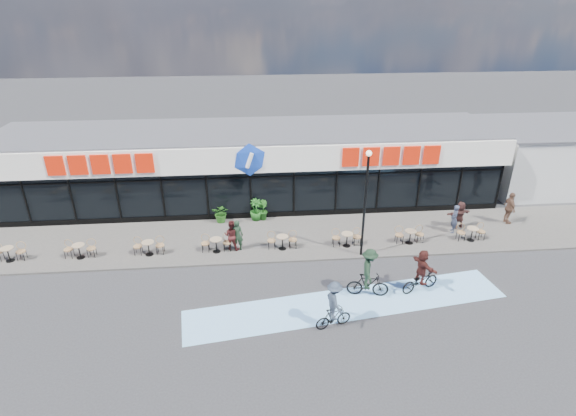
{
  "coord_description": "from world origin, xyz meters",
  "views": [
    {
      "loc": [
        0.07,
        -16.89,
        12.03
      ],
      "look_at": [
        1.85,
        3.5,
        2.3
      ],
      "focal_mm": 28.0,
      "sensor_mm": 36.0,
      "label": 1
    }
  ],
  "objects": [
    {
      "name": "pedestrian_a",
      "position": [
        11.09,
        4.23,
        0.91
      ],
      "size": [
        0.49,
        0.65,
        1.62
      ],
      "primitive_type": "imported",
      "rotation": [
        0.0,
        0.0,
        -1.76
      ],
      "color": "#2F364A",
      "rests_on": "sidewalk"
    },
    {
      "name": "potted_plant_mid",
      "position": [
        -1.74,
        6.58,
        0.66
      ],
      "size": [
        1.22,
        1.13,
        1.11
      ],
      "primitive_type": "imported",
      "rotation": [
        0.0,
        0.0,
        5.98
      ],
      "color": "#255C1A",
      "rests_on": "sidewalk"
    },
    {
      "name": "neighbour_building",
      "position": [
        20.5,
        11.0,
        2.06
      ],
      "size": [
        9.2,
        7.2,
        4.11
      ],
      "color": "beige",
      "rests_on": "ground"
    },
    {
      "name": "bistro_set_1",
      "position": [
        -8.62,
        3.3,
        0.56
      ],
      "size": [
        1.54,
        0.62,
        0.9
      ],
      "color": "tan",
      "rests_on": "sidewalk"
    },
    {
      "name": "ground",
      "position": [
        0.0,
        0.0,
        0.0
      ],
      "size": [
        120.0,
        120.0,
        0.0
      ],
      "primitive_type": "plane",
      "color": "#28282B",
      "rests_on": "ground"
    },
    {
      "name": "potted_plant_left",
      "position": [
        0.25,
        6.69,
        0.74
      ],
      "size": [
        0.98,
        0.98,
        1.28
      ],
      "primitive_type": "imported",
      "rotation": [
        0.0,
        0.0,
        0.51
      ],
      "color": "#184C15",
      "rests_on": "sidewalk"
    },
    {
      "name": "bistro_set_2",
      "position": [
        -5.24,
        3.3,
        0.56
      ],
      "size": [
        1.54,
        0.62,
        0.9
      ],
      "color": "tan",
      "rests_on": "sidewalk"
    },
    {
      "name": "bistro_set_0",
      "position": [
        -12.01,
        3.3,
        0.56
      ],
      "size": [
        1.54,
        0.62,
        0.9
      ],
      "color": "tan",
      "rests_on": "sidewalk"
    },
    {
      "name": "lamp_post",
      "position": [
        5.46,
        2.3,
        3.36
      ],
      "size": [
        0.28,
        0.28,
        5.53
      ],
      "color": "black",
      "rests_on": "sidewalk"
    },
    {
      "name": "bistro_set_5",
      "position": [
        4.92,
        3.3,
        0.56
      ],
      "size": [
        1.54,
        0.62,
        0.9
      ],
      "color": "tan",
      "rests_on": "sidewalk"
    },
    {
      "name": "sidewalk",
      "position": [
        0.0,
        4.5,
        0.05
      ],
      "size": [
        44.0,
        5.0,
        0.1
      ],
      "primitive_type": "cube",
      "color": "#4F4C46",
      "rests_on": "ground"
    },
    {
      "name": "bike_lane",
      "position": [
        4.0,
        -1.5,
        0.01
      ],
      "size": [
        14.17,
        4.13,
        0.01
      ],
      "primitive_type": "cube",
      "rotation": [
        0.0,
        0.0,
        0.14
      ],
      "color": "#7CB8EA",
      "rests_on": "ground"
    },
    {
      "name": "bistro_set_6",
      "position": [
        8.3,
        3.3,
        0.56
      ],
      "size": [
        1.54,
        0.62,
        0.9
      ],
      "color": "tan",
      "rests_on": "sidewalk"
    },
    {
      "name": "pedestrian_c",
      "position": [
        11.63,
        4.72,
        0.89
      ],
      "size": [
        1.53,
        0.78,
        1.58
      ],
      "primitive_type": "imported",
      "rotation": [
        0.0,
        0.0,
        3.36
      ],
      "color": "#4C2A27",
      "rests_on": "sidewalk"
    },
    {
      "name": "patron_left",
      "position": [
        -0.77,
        3.37,
        0.94
      ],
      "size": [
        0.66,
        0.49,
        1.67
      ],
      "primitive_type": "imported",
      "rotation": [
        0.0,
        0.0,
        2.99
      ],
      "color": "#1A301D",
      "rests_on": "sidewalk"
    },
    {
      "name": "bistro_set_3",
      "position": [
        -1.85,
        3.3,
        0.56
      ],
      "size": [
        1.54,
        0.62,
        0.9
      ],
      "color": "tan",
      "rests_on": "sidewalk"
    },
    {
      "name": "cyclist_b",
      "position": [
        7.39,
        -0.8,
        0.86
      ],
      "size": [
        2.01,
        1.56,
        2.06
      ],
      "color": "black",
      "rests_on": "ground"
    },
    {
      "name": "patron_right",
      "position": [
        -1.06,
        3.42,
        0.92
      ],
      "size": [
        0.93,
        0.81,
        1.64
      ],
      "primitive_type": "imported",
      "rotation": [
        0.0,
        0.0,
        2.86
      ],
      "color": "#451819",
      "rests_on": "sidewalk"
    },
    {
      "name": "bistro_set_4",
      "position": [
        1.53,
        3.3,
        0.56
      ],
      "size": [
        1.54,
        0.62,
        0.9
      ],
      "color": "tan",
      "rests_on": "sidewalk"
    },
    {
      "name": "cyclist_c",
      "position": [
        3.1,
        -2.91,
        0.99
      ],
      "size": [
        1.58,
        1.21,
        2.12
      ],
      "color": "black",
      "rests_on": "ground"
    },
    {
      "name": "potted_plant_right",
      "position": [
        0.64,
        6.74,
        0.68
      ],
      "size": [
        0.73,
        0.79,
        1.17
      ],
      "primitive_type": "imported",
      "rotation": [
        0.0,
        0.0,
        1.97
      ],
      "color": "#1C4F16",
      "rests_on": "sidewalk"
    },
    {
      "name": "building",
      "position": [
        -0.0,
        9.93,
        2.34
      ],
      "size": [
        30.6,
        6.57,
        4.75
      ],
      "color": "black",
      "rests_on": "ground"
    },
    {
      "name": "pedestrian_b",
      "position": [
        14.67,
        5.0,
        1.05
      ],
      "size": [
        0.52,
        1.13,
        1.89
      ],
      "primitive_type": "imported",
      "rotation": [
        0.0,
        0.0,
        1.52
      ],
      "color": "brown",
      "rests_on": "sidewalk"
    },
    {
      "name": "cyclist_a",
      "position": [
        4.97,
        -0.97,
        1.05
      ],
      "size": [
        1.9,
        1.32,
        2.32
      ],
      "color": "black",
      "rests_on": "ground"
    },
    {
      "name": "bistro_set_7",
      "position": [
        11.69,
        3.3,
        0.56
      ],
      "size": [
        1.54,
        0.62,
        0.9
      ],
      "color": "tan",
      "rests_on": "sidewalk"
    }
  ]
}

